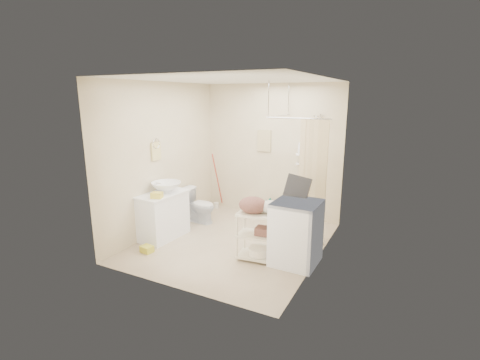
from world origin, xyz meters
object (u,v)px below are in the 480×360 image
(vanity, at_px, (163,215))
(washing_machine, at_px, (296,233))
(laundry_rack, at_px, (260,232))
(toilet, at_px, (199,205))

(vanity, xyz_separation_m, washing_machine, (2.30, 0.12, 0.07))
(vanity, relative_size, laundry_rack, 1.02)
(toilet, bearing_deg, vanity, 174.76)
(vanity, bearing_deg, laundry_rack, 2.70)
(toilet, distance_m, laundry_rack, 1.92)
(toilet, distance_m, washing_machine, 2.32)
(toilet, xyz_separation_m, washing_machine, (2.18, -0.79, 0.13))
(vanity, bearing_deg, washing_machine, 6.64)
(vanity, bearing_deg, toilet, 86.04)
(washing_machine, xyz_separation_m, laundry_rack, (-0.50, -0.15, -0.03))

